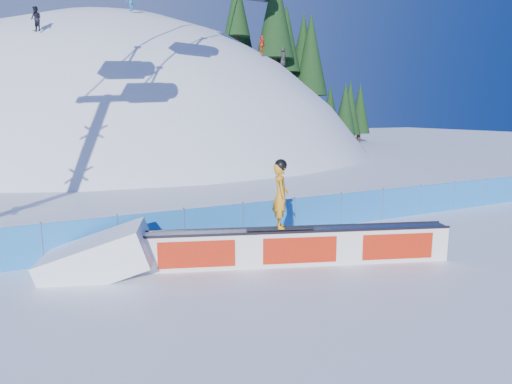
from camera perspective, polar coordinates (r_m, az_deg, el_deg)
name	(u,v)px	position (r m, az deg, el deg)	size (l,w,h in m)	color
ground	(411,266)	(13.38, 18.85, -8.70)	(160.00, 160.00, 0.00)	white
snow_hill	(128,306)	(56.13, -15.70, -13.59)	(64.00, 64.00, 64.00)	white
treeline	(298,64)	(60.12, 5.31, 15.70)	(21.81, 12.56, 20.50)	#312013
safety_fence	(318,212)	(16.53, 7.77, -2.52)	(22.05, 0.05, 1.30)	blue
rail_box	(298,246)	(12.70, 5.25, -6.80)	(8.23, 3.41, 1.02)	silver
snow_ramp	(99,273)	(12.84, -19.03, -9.51)	(2.67, 1.78, 1.00)	white
snowboarder	(280,195)	(12.26, 3.08, -0.37)	(1.83, 0.92, 1.91)	black
distant_skiers	(175,27)	(41.19, -10.13, 19.64)	(21.78, 5.73, 5.87)	black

